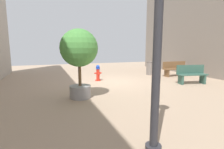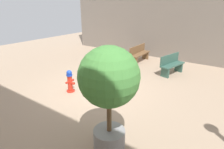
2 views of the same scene
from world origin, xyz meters
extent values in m
plane|color=tan|center=(0.00, 0.00, 0.00)|extent=(23.40, 23.40, 0.00)
cylinder|color=red|center=(0.77, -0.62, 0.03)|extent=(0.31, 0.31, 0.05)
cylinder|color=red|center=(0.77, -0.62, 0.35)|extent=(0.18, 0.18, 0.60)
cylinder|color=blue|center=(0.77, -0.62, 0.68)|extent=(0.23, 0.23, 0.06)
sphere|color=blue|center=(0.77, -0.62, 0.77)|extent=(0.21, 0.21, 0.21)
cylinder|color=red|center=(0.63, -0.63, 0.42)|extent=(0.13, 0.09, 0.08)
cylinder|color=red|center=(0.90, -0.62, 0.42)|extent=(0.13, 0.09, 0.08)
cylinder|color=red|center=(0.76, -0.47, 0.38)|extent=(0.11, 0.14, 0.11)
cube|color=brown|center=(-5.11, -0.25, 0.23)|extent=(0.10, 0.40, 0.45)
cube|color=brown|center=(-3.67, -0.25, 0.23)|extent=(0.10, 0.40, 0.45)
cube|color=brown|center=(-4.39, -0.25, 0.48)|extent=(1.80, 0.44, 0.06)
cube|color=brown|center=(-4.39, -0.44, 0.73)|extent=(1.80, 0.06, 0.44)
cube|color=#33594C|center=(-3.98, 2.12, 0.23)|extent=(0.19, 0.41, 0.45)
cube|color=#33594C|center=(-2.82, 1.85, 0.23)|extent=(0.19, 0.41, 0.45)
cube|color=#33594C|center=(-3.40, 1.99, 0.48)|extent=(1.55, 0.77, 0.06)
cube|color=#33594C|center=(-3.45, 1.80, 0.73)|extent=(1.47, 0.40, 0.44)
cylinder|color=gray|center=(2.33, 2.38, 0.23)|extent=(0.75, 0.75, 0.45)
cylinder|color=brown|center=(2.33, 2.38, 0.93)|extent=(0.11, 0.11, 0.95)
sphere|color=#4C9342|center=(2.33, 2.38, 1.79)|extent=(1.32, 1.32, 1.32)
cylinder|color=#2D2D33|center=(1.77, 6.07, 0.06)|extent=(0.28, 0.28, 0.12)
cylinder|color=#2D2D33|center=(1.77, 6.07, 2.08)|extent=(0.14, 0.14, 3.92)
cylinder|color=slate|center=(-3.19, -1.38, 0.43)|extent=(0.53, 0.53, 0.86)
cylinder|color=#5B5551|center=(-3.19, -1.38, 0.88)|extent=(0.55, 0.55, 0.04)
camera|label=1|loc=(3.41, 8.30, 1.77)|focal=26.94mm
camera|label=2|loc=(5.26, 4.51, 3.22)|focal=30.00mm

